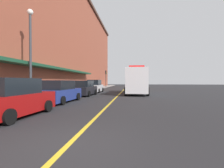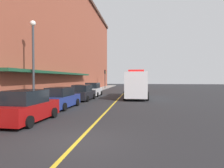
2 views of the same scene
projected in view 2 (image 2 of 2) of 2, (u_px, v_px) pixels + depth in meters
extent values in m
plane|color=#232326|center=(123.00, 94.00, 32.93)|extent=(112.00, 112.00, 0.00)
cube|color=gray|center=(86.00, 93.00, 33.72)|extent=(2.40, 70.00, 0.15)
cube|color=gold|center=(123.00, 94.00, 32.93)|extent=(0.16, 70.00, 0.01)
cube|color=brown|center=(37.00, 37.00, 33.47)|extent=(13.38, 64.00, 18.65)
cube|color=#19472D|center=(62.00, 73.00, 24.79)|extent=(1.20, 22.40, 0.24)
cube|color=maroon|center=(28.00, 111.00, 11.65)|extent=(2.03, 4.52, 0.91)
cube|color=black|center=(25.00, 97.00, 11.40)|extent=(1.77, 2.51, 0.75)
cylinder|color=black|center=(26.00, 112.00, 13.17)|extent=(0.24, 0.65, 0.64)
cylinder|color=black|center=(54.00, 113.00, 12.86)|extent=(0.24, 0.65, 0.64)
cylinder|color=black|center=(29.00, 122.00, 10.14)|extent=(0.24, 0.65, 0.64)
cube|color=navy|center=(61.00, 101.00, 17.07)|extent=(1.86, 4.91, 0.86)
cube|color=black|center=(60.00, 92.00, 16.81)|extent=(1.62, 2.72, 0.71)
cylinder|color=black|center=(59.00, 102.00, 18.70)|extent=(0.24, 0.65, 0.64)
cylinder|color=black|center=(77.00, 102.00, 18.43)|extent=(0.24, 0.65, 0.64)
cylinder|color=black|center=(43.00, 106.00, 15.73)|extent=(0.24, 0.65, 0.64)
cylinder|color=black|center=(64.00, 107.00, 15.45)|extent=(0.24, 0.65, 0.64)
cube|color=black|center=(83.00, 95.00, 23.18)|extent=(2.01, 4.60, 0.86)
cube|color=black|center=(82.00, 88.00, 22.93)|extent=(1.76, 2.55, 0.71)
cylinder|color=black|center=(79.00, 96.00, 24.73)|extent=(0.24, 0.65, 0.64)
cylinder|color=black|center=(94.00, 96.00, 24.42)|extent=(0.24, 0.65, 0.64)
cylinder|color=black|center=(70.00, 98.00, 21.95)|extent=(0.24, 0.65, 0.64)
cylinder|color=black|center=(87.00, 99.00, 21.65)|extent=(0.24, 0.65, 0.64)
cube|color=silver|center=(93.00, 91.00, 28.68)|extent=(1.78, 4.59, 0.93)
cube|color=black|center=(93.00, 85.00, 28.43)|extent=(1.60, 2.52, 0.76)
cylinder|color=black|center=(89.00, 93.00, 30.21)|extent=(0.22, 0.64, 0.64)
cylinder|color=black|center=(101.00, 93.00, 29.99)|extent=(0.22, 0.64, 0.64)
cylinder|color=black|center=(84.00, 94.00, 27.39)|extent=(0.22, 0.64, 0.64)
cylinder|color=black|center=(97.00, 95.00, 27.17)|extent=(0.22, 0.64, 0.64)
cube|color=silver|center=(136.00, 85.00, 22.69)|extent=(2.50, 2.48, 2.91)
cube|color=silver|center=(137.00, 85.00, 27.21)|extent=(2.53, 5.99, 2.68)
cube|color=red|center=(136.00, 71.00, 22.64)|extent=(1.74, 0.62, 0.24)
cylinder|color=black|center=(147.00, 96.00, 22.64)|extent=(0.31, 1.00, 1.00)
cylinder|color=black|center=(125.00, 96.00, 22.98)|extent=(0.31, 1.00, 1.00)
cylinder|color=black|center=(146.00, 94.00, 26.33)|extent=(0.31, 1.00, 1.00)
cylinder|color=black|center=(127.00, 93.00, 26.67)|extent=(0.31, 1.00, 1.00)
cylinder|color=black|center=(146.00, 92.00, 28.72)|extent=(0.31, 1.00, 1.00)
cylinder|color=black|center=(128.00, 92.00, 29.06)|extent=(0.31, 1.00, 1.00)
cylinder|color=#4C4C51|center=(69.00, 94.00, 23.05)|extent=(0.07, 0.07, 1.05)
cube|color=black|center=(69.00, 88.00, 23.03)|extent=(0.14, 0.18, 0.28)
cylinder|color=#33383D|center=(33.00, 67.00, 16.27)|extent=(0.18, 0.18, 6.50)
sphere|color=white|center=(33.00, 23.00, 16.17)|extent=(0.44, 0.44, 0.44)
cylinder|color=#232326|center=(105.00, 81.00, 47.50)|extent=(0.14, 0.14, 3.40)
cube|color=black|center=(105.00, 72.00, 47.43)|extent=(0.28, 0.36, 0.90)
sphere|color=red|center=(106.00, 70.00, 47.41)|extent=(0.16, 0.16, 0.16)
sphere|color=gold|center=(106.00, 72.00, 47.41)|extent=(0.16, 0.16, 0.16)
sphere|color=green|center=(106.00, 73.00, 47.42)|extent=(0.16, 0.16, 0.16)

